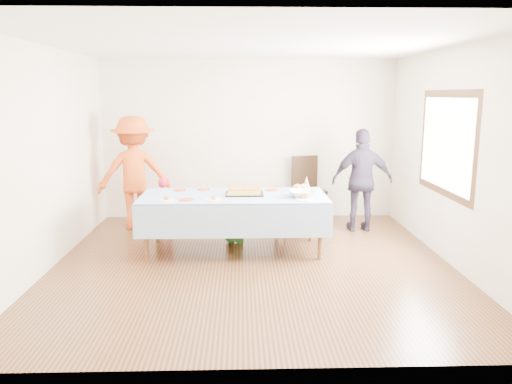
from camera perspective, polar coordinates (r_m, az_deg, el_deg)
ground at (r=6.43m, az=-0.40°, el=-8.13°), size 5.00×5.00×0.00m
room_walls at (r=6.08m, az=0.09°, el=7.85°), size 5.04×5.04×2.72m
party_table at (r=6.75m, az=-2.55°, el=-0.80°), size 2.50×1.10×0.78m
birthday_cake at (r=6.77m, az=-1.33°, el=0.09°), size 0.51×0.39×0.09m
rolls_tray at (r=7.04m, az=5.17°, el=0.43°), size 0.30×0.30×0.09m
punch_bowl at (r=6.63m, az=5.34°, el=-0.19°), size 0.36×0.36×0.09m
party_hat at (r=7.24m, az=5.78°, el=1.13°), size 0.11×0.11×0.18m
fork_pile at (r=6.59m, az=3.47°, el=-0.34°), size 0.24×0.18×0.07m
plate_red_far_a at (r=7.14m, az=-8.71°, el=0.23°), size 0.18×0.18×0.01m
plate_red_far_b at (r=7.15m, az=-5.99°, el=0.32°), size 0.17×0.17×0.01m
plate_red_far_c at (r=7.18m, az=-1.51°, el=0.42°), size 0.17×0.17×0.01m
plate_red_far_d at (r=7.09m, az=1.76°, el=0.28°), size 0.19×0.19×0.01m
plate_red_near at (r=6.48m, az=-7.95°, el=-0.85°), size 0.19×0.19×0.01m
plate_white_left at (r=6.47m, az=-10.21°, el=-0.95°), size 0.21×0.21×0.01m
plate_white_mid at (r=6.43m, az=-4.93°, el=-0.88°), size 0.22×0.22×0.01m
plate_white_right at (r=6.47m, az=5.56°, el=-0.82°), size 0.23×0.23×0.01m
dining_chair at (r=8.57m, az=5.87°, el=0.86°), size 0.58×0.58×1.08m
toddler_left at (r=7.85m, az=-10.52°, el=-1.47°), size 0.35×0.27×0.87m
toddler_mid at (r=7.18m, az=-2.42°, el=-2.88°), size 0.44×0.37×0.77m
toddler_right at (r=7.60m, az=2.37°, el=-2.10°), size 0.45×0.40×0.77m
adult_left at (r=8.14m, az=-13.74°, el=2.15°), size 1.26×0.88×1.79m
adult_right at (r=7.93m, az=12.04°, el=1.31°), size 0.94×0.39×1.60m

